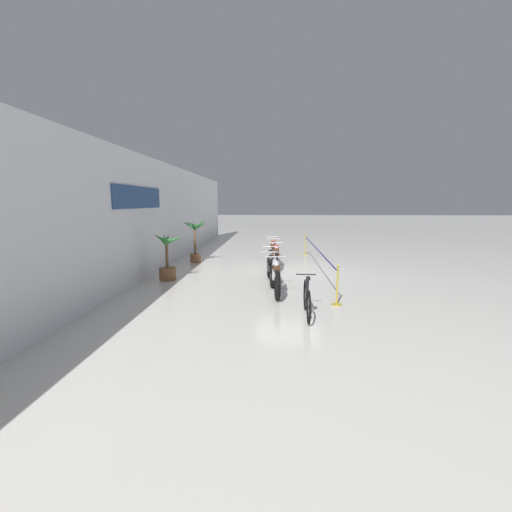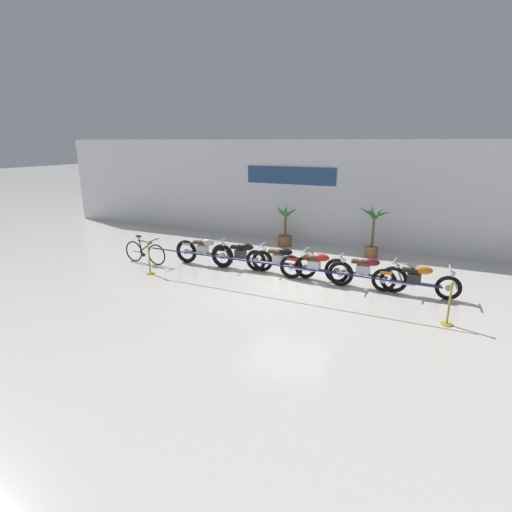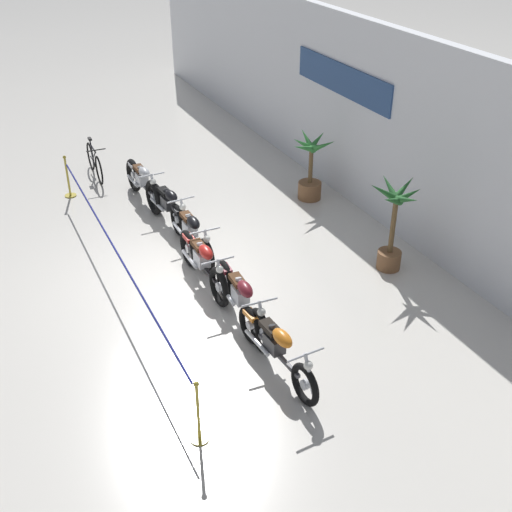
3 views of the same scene
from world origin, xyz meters
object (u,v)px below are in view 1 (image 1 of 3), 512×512
Objects in this scene: motorcycle_black_1 at (271,268)px; motorcycle_black_2 at (271,261)px; stanchion_mid_left at (306,247)px; motorcycle_maroon_4 at (273,251)px; potted_palm_right_of_row at (167,260)px; stanchion_far_left at (321,258)px; bicycle at (307,300)px; motorcycle_orange_5 at (274,247)px; potted_palm_left_of_row at (195,241)px; motorcycle_silver_0 at (276,277)px; motorcycle_red_3 at (276,256)px.

motorcycle_black_2 is (1.36, 0.01, -0.00)m from motorcycle_black_1.
motorcycle_maroon_4 is at bearing 143.29° from stanchion_mid_left.
motorcycle_black_2 is at bearing -71.25° from potted_palm_right_of_row.
stanchion_far_left reaches higher than motorcycle_black_1.
stanchion_far_left is at bearing 180.00° from stanchion_mid_left.
stanchion_mid_left is at bearing -15.39° from motorcycle_black_1.
bicycle reaches higher than motorcycle_black_2.
motorcycle_maroon_4 is 1.03× the size of motorcycle_orange_5.
potted_palm_left_of_row is 5.93m from stanchion_far_left.
potted_palm_left_of_row is (3.65, 3.33, 0.49)m from motorcycle_black_1.
potted_palm_right_of_row is (0.18, 3.50, 0.22)m from motorcycle_black_1.
stanchion_far_left is (-0.81, -1.73, 0.26)m from motorcycle_black_2.
motorcycle_maroon_4 is (4.03, -0.06, 0.02)m from motorcycle_black_1.
bicycle is at bearing -149.13° from potted_palm_left_of_row.
motorcycle_silver_0 is 1.33× the size of potted_palm_right_of_row.
motorcycle_red_3 is at bearing -106.59° from potted_palm_left_of_row.
motorcycle_red_3 is at bearing 157.56° from stanchion_mid_left.
potted_palm_left_of_row is at bearing 34.85° from motorcycle_silver_0.
motorcycle_black_1 is 6.49m from stanchion_mid_left.
bicycle is 0.90× the size of potted_palm_left_of_row.
stanchion_mid_left is at bearing 0.00° from stanchion_far_left.
potted_palm_left_of_row reaches higher than motorcycle_black_2.
motorcycle_silver_0 is 5.41m from motorcycle_maroon_4.
motorcycle_black_1 is at bearing -92.92° from potted_palm_right_of_row.
motorcycle_red_3 is 1.18× the size of potted_palm_left_of_row.
motorcycle_maroon_4 is at bearing 1.19° from motorcycle_silver_0.
bicycle reaches higher than motorcycle_red_3.
stanchion_mid_left reaches higher than motorcycle_black_2.
motorcycle_black_1 is 0.90× the size of motorcycle_maroon_4.
potted_palm_right_of_row is at bearing 50.91° from bicycle.
potted_palm_right_of_row is at bearing 87.08° from motorcycle_black_1.
motorcycle_red_3 is at bearing 6.29° from bicycle.
motorcycle_orange_5 is at bearing -1.66° from motorcycle_maroon_4.
stanchion_mid_left is at bearing -22.44° from motorcycle_red_3.
potted_palm_left_of_row reaches higher than stanchion_mid_left.
motorcycle_black_1 is 1.28× the size of potted_palm_right_of_row.
potted_palm_left_of_row is (1.05, 3.54, 0.48)m from motorcycle_red_3.
motorcycle_maroon_4 reaches higher than motorcycle_red_3.
potted_palm_right_of_row is (-3.85, 3.56, 0.20)m from motorcycle_maroon_4.
stanchion_mid_left reaches higher than motorcycle_orange_5.
stanchion_mid_left is (5.71, 0.00, -0.36)m from stanchion_far_left.
motorcycle_black_2 is 2.67m from motorcycle_maroon_4.
potted_palm_left_of_row reaches higher than stanchion_far_left.
motorcycle_black_1 is (1.38, 0.17, -0.03)m from motorcycle_silver_0.
stanchion_mid_left is at bearing -62.74° from potted_palm_left_of_row.
potted_palm_left_of_row is at bearing 42.33° from motorcycle_black_1.
potted_palm_left_of_row is at bearing 117.30° from motorcycle_orange_5.
motorcycle_silver_0 reaches higher than motorcycle_black_1.
motorcycle_black_2 is 4.81m from bicycle.
motorcycle_silver_0 is 2.11m from bicycle.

